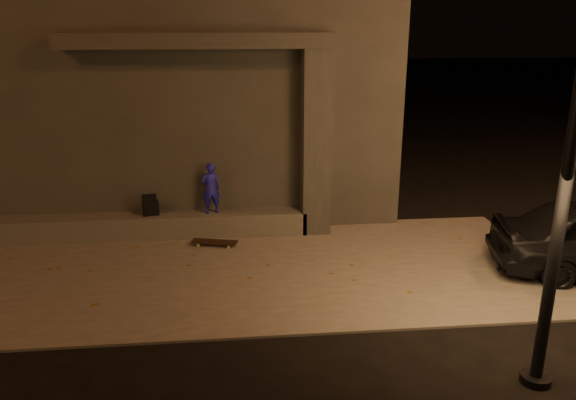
{
  "coord_description": "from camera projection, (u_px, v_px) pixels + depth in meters",
  "views": [
    {
      "loc": [
        0.07,
        -6.88,
        4.09
      ],
      "look_at": [
        0.97,
        2.0,
        1.26
      ],
      "focal_mm": 35.0,
      "sensor_mm": 36.0,
      "label": 1
    }
  ],
  "objects": [
    {
      "name": "backpack",
      "position": [
        151.0,
        207.0,
        10.96
      ],
      "size": [
        0.35,
        0.26,
        0.45
      ],
      "rotation": [
        0.0,
        0.0,
        0.19
      ],
      "color": "black",
      "rests_on": "ledge"
    },
    {
      "name": "sidewalk",
      "position": [
        232.0,
        270.0,
        9.64
      ],
      "size": [
        11.0,
        4.4,
        0.04
      ],
      "primitive_type": "cube",
      "color": "#605C55",
      "rests_on": "ground"
    },
    {
      "name": "building",
      "position": [
        184.0,
        89.0,
        13.02
      ],
      "size": [
        9.0,
        5.1,
        5.22
      ],
      "color": "#373532",
      "rests_on": "ground"
    },
    {
      "name": "skateboard",
      "position": [
        214.0,
        242.0,
        10.63
      ],
      "size": [
        0.9,
        0.43,
        0.1
      ],
      "rotation": [
        0.0,
        0.0,
        -0.25
      ],
      "color": "black",
      "rests_on": "sidewalk"
    },
    {
      "name": "ledge",
      "position": [
        155.0,
        225.0,
        11.08
      ],
      "size": [
        6.0,
        0.55,
        0.45
      ],
      "primitive_type": "cube",
      "color": "#55514D",
      "rests_on": "sidewalk"
    },
    {
      "name": "skateboarder",
      "position": [
        211.0,
        188.0,
        10.97
      ],
      "size": [
        0.42,
        0.33,
        1.01
      ],
      "primitive_type": "imported",
      "rotation": [
        0.0,
        0.0,
        3.39
      ],
      "color": "#1E1BB3",
      "rests_on": "ledge"
    },
    {
      "name": "column",
      "position": [
        316.0,
        144.0,
        10.92
      ],
      "size": [
        0.55,
        0.55,
        3.6
      ],
      "primitive_type": "cube",
      "color": "#373532",
      "rests_on": "sidewalk"
    },
    {
      "name": "canopy",
      "position": [
        197.0,
        40.0,
        10.16
      ],
      "size": [
        5.0,
        0.7,
        0.28
      ],
      "primitive_type": "cube",
      "color": "#373532",
      "rests_on": "column"
    },
    {
      "name": "ground",
      "position": [
        233.0,
        333.0,
        7.75
      ],
      "size": [
        120.0,
        120.0,
        0.0
      ],
      "primitive_type": "plane",
      "color": "black",
      "rests_on": "ground"
    }
  ]
}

